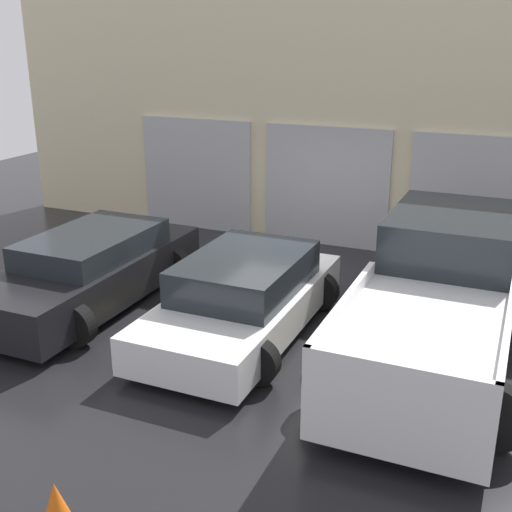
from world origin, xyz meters
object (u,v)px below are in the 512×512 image
sedan_white (244,297)px  traffic_cone (57,510)px  sedan_side (92,270)px  pickup_truck (438,302)px

sedan_white → traffic_cone: 4.59m
sedan_white → sedan_side: bearing=-179.8°
pickup_truck → sedan_side: 5.71m
pickup_truck → sedan_side: bearing=-177.1°
pickup_truck → traffic_cone: bearing=-118.8°
sedan_side → traffic_cone: (3.03, -4.57, -0.35)m
pickup_truck → traffic_cone: size_ratio=9.41×
sedan_white → sedan_side: (-2.85, -0.01, 0.03)m
sedan_white → sedan_side: sedan_side is taller
sedan_side → traffic_cone: bearing=-56.5°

